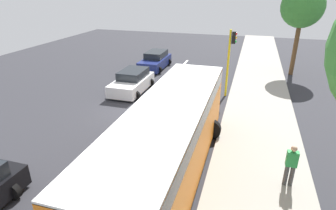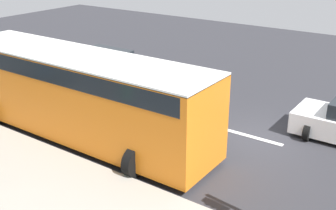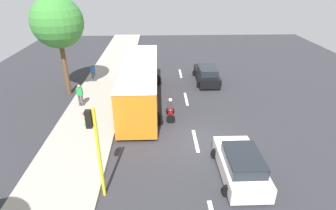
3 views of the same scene
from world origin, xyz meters
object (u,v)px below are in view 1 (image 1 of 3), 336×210
motorcycle (143,126)px  pedestrian_by_tree (291,164)px  car_dark_blue (155,61)px  car_white (132,82)px  traffic_light_corner (230,54)px  city_bus (170,136)px  street_tree_north (303,7)px

motorcycle → pedestrian_by_tree: pedestrian_by_tree is taller
car_dark_blue → pedestrian_by_tree: pedestrian_by_tree is taller
car_white → motorcycle: 6.85m
car_dark_blue → traffic_light_corner: bearing=-36.5°
motorcycle → traffic_light_corner: bearing=64.2°
city_bus → motorcycle: bearing=129.7°
motorcycle → pedestrian_by_tree: 6.90m
city_bus → motorcycle: (-2.14, 2.58, -1.20)m
traffic_light_corner → city_bus: bearing=-97.6°
motorcycle → traffic_light_corner: traffic_light_corner is taller
traffic_light_corner → car_white: bearing=-171.2°
pedestrian_by_tree → traffic_light_corner: traffic_light_corner is taller
motorcycle → street_tree_north: bearing=59.4°
motorcycle → city_bus: bearing=-50.3°
car_dark_blue → pedestrian_by_tree: bearing=-54.4°
car_dark_blue → traffic_light_corner: 9.04m
car_dark_blue → pedestrian_by_tree: (10.21, -14.27, 0.35)m
car_white → street_tree_north: bearing=34.3°
traffic_light_corner → street_tree_north: street_tree_north is taller
street_tree_north → car_dark_blue: bearing=-172.7°
car_white → car_dark_blue: 6.25m
city_bus → traffic_light_corner: 9.82m
traffic_light_corner → motorcycle: bearing=-115.8°
street_tree_north → traffic_light_corner: bearing=-125.2°
car_dark_blue → motorcycle: (3.61, -12.29, -0.07)m
city_bus → car_white: bearing=121.7°
car_dark_blue → pedestrian_by_tree: 17.55m
pedestrian_by_tree → traffic_light_corner: size_ratio=0.38×
street_tree_north → car_white: bearing=-145.7°
city_bus → motorcycle: 3.57m
car_white → city_bus: (5.34, -8.64, 1.13)m
car_white → pedestrian_by_tree: 12.68m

